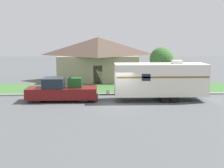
{
  "coord_description": "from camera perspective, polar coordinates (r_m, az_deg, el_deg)",
  "views": [
    {
      "loc": [
        -1.36,
        -24.34,
        5.34
      ],
      "look_at": [
        -0.39,
        1.28,
        1.4
      ],
      "focal_mm": 50.0,
      "sensor_mm": 36.0,
      "label": 1
    }
  ],
  "objects": [
    {
      "name": "ground_plane",
      "position": [
        24.96,
        1.01,
        -3.62
      ],
      "size": [
        120.0,
        120.0,
        0.0
      ],
      "primitive_type": "plane",
      "color": "#515456"
    },
    {
      "name": "curb_strip",
      "position": [
        28.62,
        0.59,
        -1.88
      ],
      "size": [
        80.0,
        0.3,
        0.14
      ],
      "color": "#999993",
      "rests_on": "ground_plane"
    },
    {
      "name": "lawn_strip",
      "position": [
        32.22,
        0.28,
        -0.78
      ],
      "size": [
        80.0,
        7.0,
        0.03
      ],
      "color": "#3D6B33",
      "rests_on": "ground_plane"
    },
    {
      "name": "house_across_street",
      "position": [
        38.49,
        -2.58,
        4.82
      ],
      "size": [
        9.96,
        7.97,
        5.23
      ],
      "color": "gray",
      "rests_on": "ground_plane"
    },
    {
      "name": "pickup_truck",
      "position": [
        26.21,
        -9.28,
        -1.21
      ],
      "size": [
        5.89,
        2.09,
        2.05
      ],
      "color": "black",
      "rests_on": "ground_plane"
    },
    {
      "name": "travel_trailer",
      "position": [
        26.35,
        8.81,
        0.84
      ],
      "size": [
        8.88,
        2.5,
        3.37
      ],
      "color": "black",
      "rests_on": "ground_plane"
    },
    {
      "name": "mailbox",
      "position": [
        30.76,
        16.03,
        0.2
      ],
      "size": [
        0.48,
        0.2,
        1.24
      ],
      "color": "brown",
      "rests_on": "ground_plane"
    },
    {
      "name": "tree_in_yard",
      "position": [
        31.54,
        9.02,
        4.48
      ],
      "size": [
        2.36,
        2.36,
        4.26
      ],
      "color": "brown",
      "rests_on": "ground_plane"
    }
  ]
}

